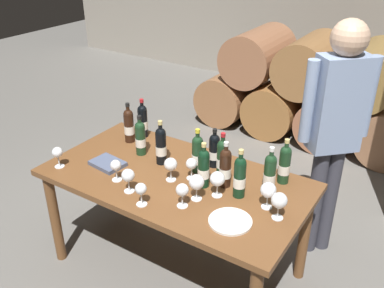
{
  "coord_description": "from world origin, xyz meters",
  "views": [
    {
      "loc": [
        1.35,
        -1.88,
        2.21
      ],
      "look_at": [
        0.0,
        0.2,
        0.91
      ],
      "focal_mm": 39.66,
      "sensor_mm": 36.0,
      "label": 1
    }
  ],
  "objects": [
    {
      "name": "wine_bottle_3",
      "position": [
        0.6,
        0.32,
        0.89
      ],
      "size": [
        0.07,
        0.07,
        0.3
      ],
      "color": "#19381E",
      "rests_on": "dining_table"
    },
    {
      "name": "wine_glass_7",
      "position": [
        0.01,
        -0.35,
        0.86
      ],
      "size": [
        0.07,
        0.07,
        0.14
      ],
      "color": "white",
      "rests_on": "dining_table"
    },
    {
      "name": "wine_bottle_1",
      "position": [
        0.32,
        0.08,
        0.89
      ],
      "size": [
        0.07,
        0.07,
        0.3
      ],
      "color": "black",
      "rests_on": "dining_table"
    },
    {
      "name": "sommelier_presenting",
      "position": [
        0.76,
        0.75,
        1.04
      ],
      "size": [
        0.38,
        0.37,
        1.72
      ],
      "color": "#383842",
      "rests_on": "ground_plane"
    },
    {
      "name": "wine_bottle_6",
      "position": [
        0.24,
        0.18,
        0.89
      ],
      "size": [
        0.07,
        0.07,
        0.3
      ],
      "color": "#19381E",
      "rests_on": "dining_table"
    },
    {
      "name": "wine_glass_3",
      "position": [
        -0.72,
        -0.31,
        0.86
      ],
      "size": [
        0.07,
        0.07,
        0.15
      ],
      "color": "white",
      "rests_on": "dining_table"
    },
    {
      "name": "wine_glass_5",
      "position": [
        0.25,
        -0.13,
        0.88
      ],
      "size": [
        0.09,
        0.09,
        0.16
      ],
      "color": "white",
      "rests_on": "dining_table"
    },
    {
      "name": "wine_glass_8",
      "position": [
        -0.29,
        -0.23,
        0.86
      ],
      "size": [
        0.07,
        0.07,
        0.14
      ],
      "color": "white",
      "rests_on": "dining_table"
    },
    {
      "name": "wine_bottle_8",
      "position": [
        -0.54,
        0.35,
        0.89
      ],
      "size": [
        0.07,
        0.07,
        0.3
      ],
      "color": "black",
      "rests_on": "dining_table"
    },
    {
      "name": "wine_glass_4",
      "position": [
        -0.14,
        -0.29,
        0.87
      ],
      "size": [
        0.08,
        0.08,
        0.15
      ],
      "color": "white",
      "rests_on": "dining_table"
    },
    {
      "name": "serving_plate",
      "position": [
        0.52,
        -0.22,
        0.77
      ],
      "size": [
        0.24,
        0.24,
        0.01
      ],
      "primitive_type": "cylinder",
      "color": "white",
      "rests_on": "dining_table"
    },
    {
      "name": "wine_bottle_10",
      "position": [
        0.44,
        0.03,
        0.89
      ],
      "size": [
        0.07,
        0.07,
        0.31
      ],
      "color": "black",
      "rests_on": "dining_table"
    },
    {
      "name": "wine_glass_9",
      "position": [
        0.72,
        -0.04,
        0.87
      ],
      "size": [
        0.09,
        0.09,
        0.16
      ],
      "color": "white",
      "rests_on": "dining_table"
    },
    {
      "name": "wine_bottle_9",
      "position": [
        0.21,
        0.01,
        0.89
      ],
      "size": [
        0.07,
        0.07,
        0.3
      ],
      "color": "black",
      "rests_on": "dining_table"
    },
    {
      "name": "tasting_notebook",
      "position": [
        -0.46,
        -0.13,
        0.77
      ],
      "size": [
        0.24,
        0.18,
        0.03
      ],
      "primitive_type": "cube",
      "rotation": [
        0.0,
        0.0,
        -0.12
      ],
      "color": "#4C5670",
      "rests_on": "dining_table"
    },
    {
      "name": "wine_glass_1",
      "position": [
        0.1,
        0.04,
        0.86
      ],
      "size": [
        0.07,
        0.07,
        0.15
      ],
      "color": "white",
      "rests_on": "dining_table"
    },
    {
      "name": "wine_glass_6",
      "position": [
        0.33,
        -0.04,
        0.87
      ],
      "size": [
        0.09,
        0.09,
        0.16
      ],
      "color": "white",
      "rests_on": "dining_table"
    },
    {
      "name": "wine_bottle_0",
      "position": [
        -0.18,
        0.1,
        0.89
      ],
      "size": [
        0.07,
        0.07,
        0.31
      ],
      "color": "black",
      "rests_on": "dining_table"
    },
    {
      "name": "wine_glass_10",
      "position": [
        0.63,
        0.02,
        0.88
      ],
      "size": [
        0.09,
        0.09,
        0.16
      ],
      "color": "white",
      "rests_on": "dining_table"
    },
    {
      "name": "barrel_stack",
      "position": [
        -0.0,
        2.6,
        0.53
      ],
      "size": [
        2.49,
        0.9,
        1.15
      ],
      "color": "#93603C",
      "rests_on": "ground_plane"
    },
    {
      "name": "wine_glass_0",
      "position": [
        0.22,
        -0.24,
        0.87
      ],
      "size": [
        0.07,
        0.07,
        0.15
      ],
      "color": "white",
      "rests_on": "dining_table"
    },
    {
      "name": "wine_bottle_11",
      "position": [
        0.14,
        0.26,
        0.88
      ],
      "size": [
        0.07,
        0.07,
        0.27
      ],
      "color": "black",
      "rests_on": "dining_table"
    },
    {
      "name": "wine_bottle_4",
      "position": [
        0.08,
        0.14,
        0.89
      ],
      "size": [
        0.07,
        0.07,
        0.3
      ],
      "color": "#19381E",
      "rests_on": "dining_table"
    },
    {
      "name": "dining_table",
      "position": [
        0.0,
        0.0,
        0.67
      ],
      "size": [
        1.7,
        0.9,
        0.76
      ],
      "color": "brown",
      "rests_on": "ground_plane"
    },
    {
      "name": "wine_bottle_7",
      "position": [
        -0.57,
        0.23,
        0.89
      ],
      "size": [
        0.07,
        0.07,
        0.3
      ],
      "color": "black",
      "rests_on": "dining_table"
    },
    {
      "name": "wine_bottle_2",
      "position": [
        -0.38,
        0.12,
        0.89
      ],
      "size": [
        0.07,
        0.07,
        0.29
      ],
      "color": "#19381E",
      "rests_on": "dining_table"
    },
    {
      "name": "wine_glass_2",
      "position": [
        -0.0,
        -0.04,
        0.87
      ],
      "size": [
        0.08,
        0.08,
        0.16
      ],
      "color": "white",
      "rests_on": "dining_table"
    },
    {
      "name": "wine_bottle_5",
      "position": [
        0.57,
        0.17,
        0.89
      ],
      "size": [
        0.07,
        0.07,
        0.31
      ],
      "color": "#19381E",
      "rests_on": "dining_table"
    },
    {
      "name": "ground_plane",
      "position": [
        0.0,
        0.0,
        0.0
      ],
      "size": [
        14.0,
        14.0,
        0.0
      ],
      "primitive_type": "plane",
      "color": "#66635E"
    }
  ]
}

